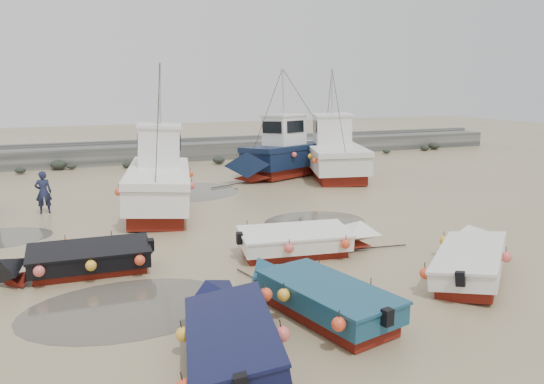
{
  "coord_description": "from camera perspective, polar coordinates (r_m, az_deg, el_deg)",
  "views": [
    {
      "loc": [
        -5.36,
        -15.55,
        5.28
      ],
      "look_at": [
        2.06,
        2.25,
        1.4
      ],
      "focal_mm": 35.0,
      "sensor_mm": 36.0,
      "label": 1
    }
  ],
  "objects": [
    {
      "name": "cabin_boat_2",
      "position": [
        31.54,
        1.84,
        4.19
      ],
      "size": [
        9.83,
        5.6,
        6.22
      ],
      "rotation": [
        0.0,
        0.0,
        1.98
      ],
      "color": "maroon",
      "rests_on": "ground"
    },
    {
      "name": "cabin_boat_1",
      "position": [
        23.48,
        -12.17,
        1.43
      ],
      "size": [
        4.35,
        10.42,
        6.22
      ],
      "rotation": [
        0.0,
        0.0,
        -0.22
      ],
      "color": "maroon",
      "rests_on": "ground"
    },
    {
      "name": "person",
      "position": [
        24.29,
        -23.21,
        -2.12
      ],
      "size": [
        0.66,
        0.43,
        1.81
      ],
      "primitive_type": "imported",
      "rotation": [
        0.0,
        0.0,
        3.14
      ],
      "color": "#1A203D",
      "rests_on": "ground"
    },
    {
      "name": "dinghy_3",
      "position": [
        16.13,
        20.89,
        -6.5
      ],
      "size": [
        5.41,
        4.92,
        1.43
      ],
      "rotation": [
        0.0,
        0.0,
        -0.85
      ],
      "color": "maroon",
      "rests_on": "ground"
    },
    {
      "name": "dinghy_2",
      "position": [
        12.66,
        4.88,
        -10.61
      ],
      "size": [
        2.49,
        5.77,
        1.43
      ],
      "rotation": [
        0.0,
        0.0,
        0.22
      ],
      "color": "maroon",
      "rests_on": "ground"
    },
    {
      "name": "dinghy_5",
      "position": [
        16.85,
        3.6,
        -4.94
      ],
      "size": [
        5.72,
        2.45,
        1.43
      ],
      "rotation": [
        0.0,
        0.0,
        -1.71
      ],
      "color": "maroon",
      "rests_on": "ground"
    },
    {
      "name": "seawall",
      "position": [
        38.21,
        -14.36,
        4.03
      ],
      "size": [
        60.0,
        4.92,
        1.5
      ],
      "color": "slate",
      "rests_on": "ground"
    },
    {
      "name": "dinghy_1",
      "position": [
        10.84,
        -4.02,
        -14.55
      ],
      "size": [
        2.72,
        5.93,
        1.43
      ],
      "rotation": [
        0.0,
        0.0,
        -0.22
      ],
      "color": "maroon",
      "rests_on": "ground"
    },
    {
      "name": "puddle_a",
      "position": [
        13.58,
        -15.12,
        -11.9
      ],
      "size": [
        5.15,
        5.15,
        0.01
      ],
      "primitive_type": "cylinder",
      "color": "#504B40",
      "rests_on": "ground"
    },
    {
      "name": "puddle_b",
      "position": [
        21.04,
        4.62,
        -3.18
      ],
      "size": [
        4.11,
        4.11,
        0.01
      ],
      "primitive_type": "cylinder",
      "color": "#504B40",
      "rests_on": "ground"
    },
    {
      "name": "puddle_d",
      "position": [
        27.2,
        -9.16,
        0.05
      ],
      "size": [
        5.31,
        5.31,
        0.01
      ],
      "primitive_type": "cylinder",
      "color": "#504B40",
      "rests_on": "ground"
    },
    {
      "name": "cabin_boat_3",
      "position": [
        31.72,
        6.62,
        4.17
      ],
      "size": [
        5.4,
        9.99,
        6.22
      ],
      "rotation": [
        0.0,
        0.0,
        -0.33
      ],
      "color": "maroon",
      "rests_on": "ground"
    },
    {
      "name": "dinghy_4",
      "position": [
        16.0,
        -20.3,
        -6.52
      ],
      "size": [
        5.61,
        1.9,
        1.43
      ],
      "rotation": [
        0.0,
        0.0,
        1.53
      ],
      "color": "maroon",
      "rests_on": "ground"
    },
    {
      "name": "ground",
      "position": [
        17.27,
        -3.46,
        -6.45
      ],
      "size": [
        120.0,
        120.0,
        0.0
      ],
      "primitive_type": "plane",
      "color": "tan",
      "rests_on": "ground"
    }
  ]
}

